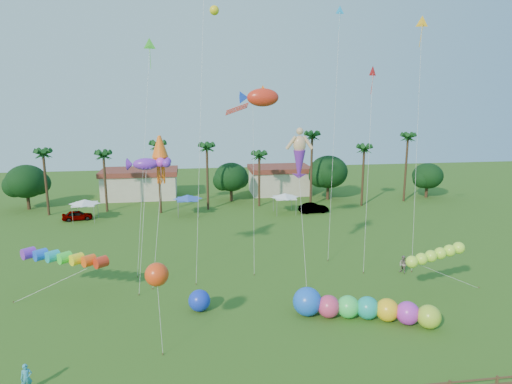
{
  "coord_description": "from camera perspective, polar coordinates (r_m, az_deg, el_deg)",
  "views": [
    {
      "loc": [
        -5.45,
        -27.56,
        17.15
      ],
      "look_at": [
        0.0,
        10.0,
        9.0
      ],
      "focal_mm": 32.0,
      "sensor_mm": 36.0,
      "label": 1
    }
  ],
  "objects": [
    {
      "name": "merman_kite",
      "position": [
        42.85,
        5.44,
        4.4
      ],
      "size": [
        2.27,
        5.5,
        13.74
      ],
      "color": "#DBA87C",
      "rests_on": "ground"
    },
    {
      "name": "lobster_kite",
      "position": [
        41.98,
        -13.6,
        3.42
      ],
      "size": [
        4.41,
        5.05,
        11.82
      ],
      "color": "purple",
      "rests_on": "ground"
    },
    {
      "name": "ground",
      "position": [
        32.92,
        2.65,
        -19.3
      ],
      "size": [
        160.0,
        160.0,
        0.0
      ],
      "primitive_type": "plane",
      "color": "#285116",
      "rests_on": "ground"
    },
    {
      "name": "blue_ball",
      "position": [
        38.02,
        -7.1,
        -13.31
      ],
      "size": [
        1.76,
        1.76,
        1.76
      ],
      "primitive_type": "sphere",
      "color": "#1732CF",
      "rests_on": "ground"
    },
    {
      "name": "caterpillar_inflatable",
      "position": [
        37.3,
        12.75,
        -13.94
      ],
      "size": [
        10.85,
        5.64,
        2.28
      ],
      "rotation": [
        0.0,
        0.0,
        -0.35
      ],
      "color": "#D83967",
      "rests_on": "ground"
    },
    {
      "name": "fish_kite",
      "position": [
        46.68,
        0.86,
        11.73
      ],
      "size": [
        5.08,
        6.41,
        17.85
      ],
      "color": "red",
      "rests_on": "ground"
    },
    {
      "name": "rainbow_tube",
      "position": [
        41.62,
        -21.27,
        -8.3
      ],
      "size": [
        8.89,
        4.48,
        3.72
      ],
      "color": "red",
      "rests_on": "ground"
    },
    {
      "name": "delta_kite_green",
      "position": [
        47.21,
        -13.18,
        17.07
      ],
      "size": [
        2.52,
        5.14,
        22.47
      ],
      "color": "#45D832",
      "rests_on": "ground"
    },
    {
      "name": "buildings_row",
      "position": [
        79.06,
        -6.4,
        1.0
      ],
      "size": [
        35.0,
        7.0,
        4.0
      ],
      "color": "beige",
      "rests_on": "ground"
    },
    {
      "name": "tent_row",
      "position": [
        65.5,
        -8.54,
        -0.72
      ],
      "size": [
        31.0,
        4.0,
        0.6
      ],
      "color": "white",
      "rests_on": "ground"
    },
    {
      "name": "delta_kite_yellow",
      "position": [
        48.4,
        20.03,
        18.81
      ],
      "size": [
        1.52,
        3.42,
        24.41
      ],
      "color": "#FFB01A",
      "rests_on": "ground"
    },
    {
      "name": "spectator_a",
      "position": [
        31.85,
        -26.77,
        -20.04
      ],
      "size": [
        0.73,
        0.58,
        1.74
      ],
      "primitive_type": "imported",
      "rotation": [
        0.0,
        0.0,
        0.29
      ],
      "color": "teal",
      "rests_on": "ground"
    },
    {
      "name": "delta_kite_red",
      "position": [
        47.56,
        14.38,
        13.96
      ],
      "size": [
        2.23,
        4.58,
        19.91
      ],
      "color": "red",
      "rests_on": "ground"
    },
    {
      "name": "orange_ball_kite",
      "position": [
        30.92,
        -12.3,
        -10.05
      ],
      "size": [
        1.69,
        1.69,
        6.41
      ],
      "color": "#F64114",
      "rests_on": "ground"
    },
    {
      "name": "car_b",
      "position": [
        67.87,
        7.21,
        -2.0
      ],
      "size": [
        4.41,
        1.8,
        1.42
      ],
      "primitive_type": "imported",
      "rotation": [
        0.0,
        0.0,
        1.64
      ],
      "color": "#4C4C54",
      "rests_on": "ground"
    },
    {
      "name": "green_worm",
      "position": [
        41.26,
        18.92,
        -8.26
      ],
      "size": [
        10.01,
        2.0,
        3.87
      ],
      "color": "#BCFF38",
      "rests_on": "ground"
    },
    {
      "name": "tree_line",
      "position": [
        73.26,
        -1.06,
        2.0
      ],
      "size": [
        69.46,
        8.91,
        11.0
      ],
      "color": "#3A2819",
      "rests_on": "ground"
    },
    {
      "name": "delta_kite_blue",
      "position": [
        50.3,
        10.4,
        20.47
      ],
      "size": [
        2.1,
        3.88,
        25.97
      ],
      "color": "#1CA4FC",
      "rests_on": "ground"
    },
    {
      "name": "car_a",
      "position": [
        68.12,
        -21.43,
        -2.73
      ],
      "size": [
        4.22,
        2.3,
        1.36
      ],
      "primitive_type": "imported",
      "rotation": [
        0.0,
        0.0,
        1.75
      ],
      "color": "#4C4C54",
      "rests_on": "ground"
    },
    {
      "name": "squid_kite",
      "position": [
        42.71,
        -11.88,
        4.19
      ],
      "size": [
        1.78,
        3.92,
        13.58
      ],
      "color": "orange",
      "rests_on": "ground"
    },
    {
      "name": "spectator_b",
      "position": [
        47.29,
        17.93,
        -8.62
      ],
      "size": [
        0.98,
        1.06,
        1.76
      ],
      "primitive_type": "imported",
      "rotation": [
        0.0,
        0.0,
        -1.11
      ],
      "color": "gray",
      "rests_on": "ground"
    }
  ]
}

